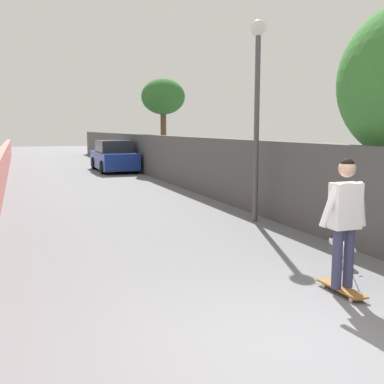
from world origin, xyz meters
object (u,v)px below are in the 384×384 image
at_px(lamp_post, 257,86).
at_px(car_near, 114,157).
at_px(tree_right_mid, 163,98).
at_px(person_skateboarder, 345,213).
at_px(skateboard, 342,289).
at_px(dog, 342,248).

xyz_separation_m(lamp_post, car_near, (13.66, 0.60, -2.36)).
bearing_deg(car_near, tree_right_mid, -101.42).
xyz_separation_m(tree_right_mid, lamp_post, (-13.17, 1.87, -0.58)).
height_order(tree_right_mid, lamp_post, tree_right_mid).
xyz_separation_m(tree_right_mid, car_near, (0.50, 2.47, -2.94)).
relative_size(lamp_post, person_skateboarder, 2.67).
xyz_separation_m(tree_right_mid, person_skateboarder, (-17.78, 3.09, -2.58)).
bearing_deg(tree_right_mid, car_near, 78.58).
xyz_separation_m(lamp_post, person_skateboarder, (-4.62, 1.22, -2.00)).
distance_m(skateboard, dog, 1.37).
bearing_deg(skateboard, lamp_post, -14.84).
distance_m(tree_right_mid, car_near, 3.87).
distance_m(lamp_post, dog, 4.54).
distance_m(lamp_post, person_skateboarder, 5.18).
distance_m(dog, car_near, 17.22).
bearing_deg(car_near, lamp_post, -177.49).
relative_size(lamp_post, dog, 3.33).
relative_size(lamp_post, car_near, 1.06).
height_order(person_skateboarder, car_near, person_skateboarder).
bearing_deg(dog, car_near, 0.74).
height_order(dog, car_near, car_near).
bearing_deg(person_skateboarder, car_near, -1.95).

